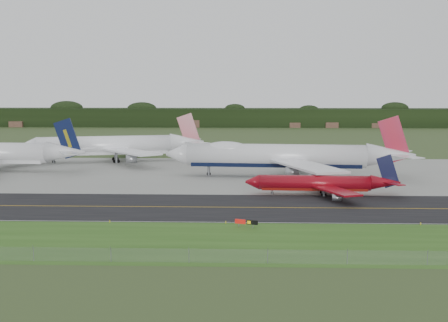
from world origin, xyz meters
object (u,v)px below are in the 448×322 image
(jet_ba_747, at_px, (285,156))
(jet_star_tail, at_px, (115,146))
(jet_red_737, at_px, (323,184))
(taxiway_sign, at_px, (246,222))

(jet_ba_747, distance_m, jet_star_tail, 68.11)
(jet_ba_747, xyz_separation_m, jet_red_737, (7.70, -30.04, -3.43))
(jet_red_737, xyz_separation_m, taxiway_sign, (-18.95, -36.67, -1.78))
(jet_red_737, xyz_separation_m, jet_star_tail, (-65.75, 65.65, 2.86))
(jet_star_tail, relative_size, taxiway_sign, 14.68)
(jet_red_737, bearing_deg, jet_star_tail, 135.04)
(jet_ba_747, height_order, taxiway_sign, jet_ba_747)
(jet_ba_747, bearing_deg, taxiway_sign, -99.57)
(jet_red_737, distance_m, jet_star_tail, 92.96)
(jet_star_tail, distance_m, taxiway_sign, 112.62)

